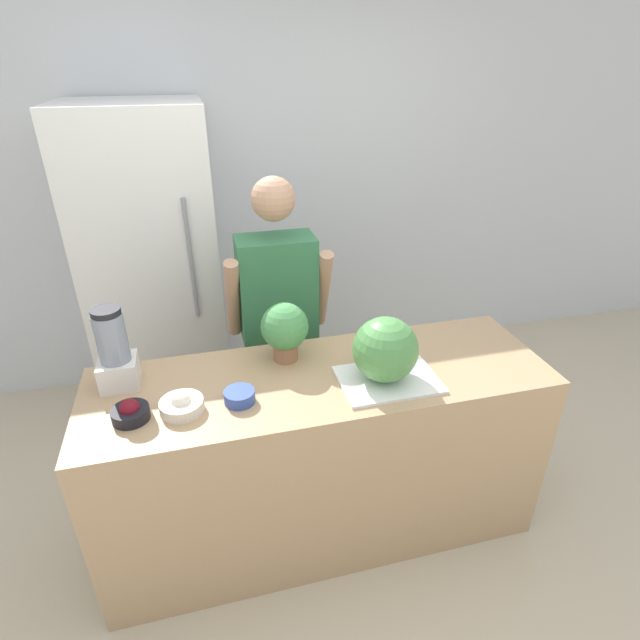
{
  "coord_description": "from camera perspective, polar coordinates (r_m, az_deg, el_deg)",
  "views": [
    {
      "loc": [
        -0.45,
        -1.38,
        2.09
      ],
      "look_at": [
        0.0,
        0.34,
        1.15
      ],
      "focal_mm": 28.0,
      "sensor_mm": 36.0,
      "label": 1
    }
  ],
  "objects": [
    {
      "name": "bowl_cream",
      "position": [
        1.98,
        -15.53,
        -9.31
      ],
      "size": [
        0.17,
        0.17,
        0.08
      ],
      "color": "beige",
      "rests_on": "counter_island"
    },
    {
      "name": "counter_island",
      "position": [
        2.4,
        0.19,
        -15.2
      ],
      "size": [
        1.97,
        0.62,
        0.9
      ],
      "color": "tan",
      "rests_on": "ground_plane"
    },
    {
      "name": "blender",
      "position": [
        2.15,
        -22.4,
        -3.48
      ],
      "size": [
        0.15,
        0.15,
        0.35
      ],
      "color": "silver",
      "rests_on": "counter_island"
    },
    {
      "name": "cutting_board",
      "position": [
        2.1,
        7.78,
        -6.77
      ],
      "size": [
        0.41,
        0.29,
        0.01
      ],
      "color": "white",
      "rests_on": "counter_island"
    },
    {
      "name": "wall_back",
      "position": [
        3.46,
        -6.94,
        14.53
      ],
      "size": [
        8.0,
        0.06,
        2.6
      ],
      "color": "silver",
      "rests_on": "ground_plane"
    },
    {
      "name": "ground_plane",
      "position": [
        2.55,
        2.18,
        -27.27
      ],
      "size": [
        14.0,
        14.0,
        0.0
      ],
      "primitive_type": "plane",
      "color": "beige"
    },
    {
      "name": "potted_plant",
      "position": [
        2.16,
        -4.06,
        -1.01
      ],
      "size": [
        0.21,
        0.21,
        0.27
      ],
      "color": "#996647",
      "rests_on": "counter_island"
    },
    {
      "name": "bowl_cherries",
      "position": [
        2.0,
        -20.87,
        -9.82
      ],
      "size": [
        0.14,
        0.14,
        0.08
      ],
      "color": "black",
      "rests_on": "counter_island"
    },
    {
      "name": "bowl_small_blue",
      "position": [
        1.99,
        -9.18,
        -8.62
      ],
      "size": [
        0.12,
        0.12,
        0.05
      ],
      "color": "#334C9E",
      "rests_on": "counter_island"
    },
    {
      "name": "refrigerator",
      "position": [
        3.17,
        -18.36,
        5.27
      ],
      "size": [
        0.75,
        0.72,
        1.89
      ],
      "color": "white",
      "rests_on": "ground_plane"
    },
    {
      "name": "watermelon",
      "position": [
        2.03,
        7.48,
        -3.36
      ],
      "size": [
        0.27,
        0.27,
        0.27
      ],
      "color": "#4C8C47",
      "rests_on": "cutting_board"
    },
    {
      "name": "person",
      "position": [
        2.64,
        -4.72,
        -0.82
      ],
      "size": [
        0.53,
        0.26,
        1.61
      ],
      "color": "#333338",
      "rests_on": "ground_plane"
    }
  ]
}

